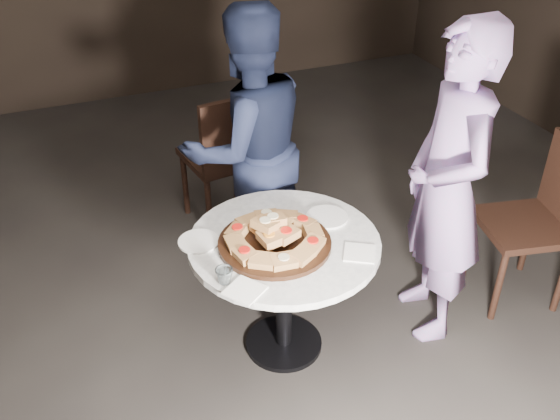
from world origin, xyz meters
The scene contains 13 objects.
floor centered at (0.00, 0.00, 0.00)m, with size 7.00×7.00×0.00m, color black.
table centered at (0.06, 0.04, 0.52)m, with size 1.08×1.08×0.64m.
serving_board centered at (0.01, 0.02, 0.65)m, with size 0.50×0.50×0.02m, color black.
focaccia_pile centered at (0.01, 0.02, 0.70)m, with size 0.43×0.44×0.12m.
plate_left centered at (-0.29, 0.17, 0.65)m, with size 0.18×0.18×0.01m, color white.
plate_right centered at (0.31, 0.13, 0.65)m, with size 0.20×0.20×0.01m, color white.
water_glass centered at (-0.27, -0.14, 0.68)m, with size 0.07×0.07×0.07m, color silver.
napkin_near centered at (-0.21, -0.22, 0.65)m, with size 0.14×0.14×0.01m, color white.
napkin_far centered at (0.32, -0.17, 0.65)m, with size 0.13×0.13×0.01m, color white.
chair_far centered at (0.15, 1.14, 0.52)m, with size 0.48×0.50×0.91m.
chair_right centered at (1.44, -0.07, 0.51)m, with size 0.51×0.50×0.89m.
diner_navy centered at (0.14, 0.73, 0.76)m, with size 0.73×0.57×1.51m, color #141A31.
diner_teal centered at (0.83, -0.06, 0.79)m, with size 0.58×0.38×1.58m, color #866EA8.
Camera 1 is at (-0.80, -2.02, 2.27)m, focal length 40.00 mm.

